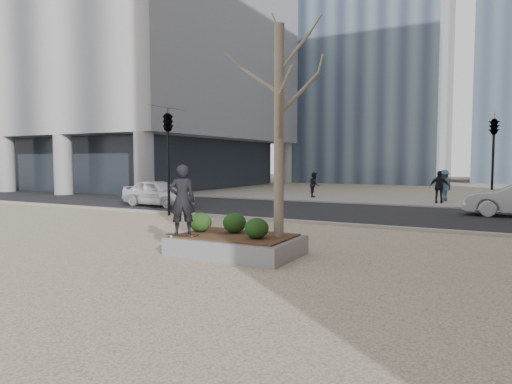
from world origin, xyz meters
The scene contains 17 objects.
ground centered at (0.00, 0.00, 0.00)m, with size 120.00×120.00×0.00m, color tan.
street centered at (0.00, 10.00, 0.01)m, with size 60.00×8.00×0.02m, color black.
far_sidewalk centered at (0.00, 17.00, 0.01)m, with size 60.00×6.00×0.02m, color gray.
planter centered at (1.00, 0.00, 0.23)m, with size 3.00×2.00×0.45m, color gray.
planter_mulch centered at (1.00, 0.00, 0.47)m, with size 2.70×1.70×0.04m, color #382314.
sycamore_tree centered at (2.00, 0.30, 3.79)m, with size 2.80×2.80×6.60m, color gray, non-canonical shape.
shrub_left centered at (-0.05, -0.01, 0.73)m, with size 0.57×0.57×0.49m, color #1B3A12.
shrub_middle centered at (0.79, 0.27, 0.74)m, with size 0.59×0.59×0.50m, color #143C13.
shrub_right centered at (1.68, -0.24, 0.73)m, with size 0.57×0.57×0.48m, color #1A3611.
skateboard centered at (-0.10, -0.71, 0.49)m, with size 0.78×0.20×0.07m, color black, non-canonical shape.
skateboarder centered at (-0.10, -0.71, 1.37)m, with size 0.61×0.40×1.68m, color black.
police_car centered at (-8.29, 8.27, 0.69)m, with size 1.58×3.92×1.33m, color white.
pedestrian_a centered at (-3.29, 17.13, 0.79)m, with size 0.75×0.58×1.54m, color black.
pedestrian_b centered at (4.11, 17.79, 0.90)m, with size 1.13×0.65×1.75m, color #3A5368.
pedestrian_c centered at (4.02, 16.37, 0.89)m, with size 1.01×0.42×1.73m, color black.
traffic_light_near centered at (-5.50, 5.60, 2.25)m, with size 0.60×2.48×4.50m, color black, non-canonical shape.
traffic_light_far centered at (6.50, 14.60, 2.25)m, with size 0.60×2.48×4.50m, color black, non-canonical shape.
Camera 1 is at (6.54, -9.58, 2.31)m, focal length 32.00 mm.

